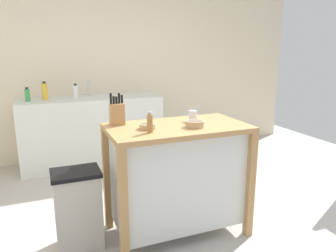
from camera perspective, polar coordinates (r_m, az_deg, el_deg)
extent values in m
plane|color=#ADA8A0|center=(2.85, 2.22, -18.63)|extent=(6.82, 6.82, 0.00)
cube|color=beige|center=(4.68, -9.82, 10.75)|extent=(5.82, 0.10, 2.60)
cube|color=#AD7F4C|center=(2.53, 1.69, -0.33)|extent=(1.11, 0.62, 0.04)
cube|color=silver|center=(2.66, 1.63, -9.01)|extent=(1.01, 0.52, 0.79)
cube|color=#AD7F4C|center=(2.29, -7.96, -14.46)|extent=(0.06, 0.06, 0.89)
cube|color=#AD7F4C|center=(2.71, 14.46, -10.21)|extent=(0.06, 0.06, 0.89)
cube|color=#AD7F4C|center=(2.79, -10.81, -9.31)|extent=(0.06, 0.06, 0.89)
cube|color=#AD7F4C|center=(3.14, 8.44, -6.56)|extent=(0.06, 0.06, 0.89)
cube|color=#AD7F4C|center=(2.57, -9.10, 2.11)|extent=(0.11, 0.09, 0.17)
cylinder|color=black|center=(2.54, -10.18, 4.85)|extent=(0.02, 0.02, 0.08)
cylinder|color=black|center=(2.55, -9.68, 4.60)|extent=(0.02, 0.02, 0.06)
cylinder|color=black|center=(2.55, -9.19, 4.60)|extent=(0.02, 0.02, 0.06)
cylinder|color=black|center=(2.55, -8.72, 4.91)|extent=(0.02, 0.02, 0.08)
cylinder|color=black|center=(2.56, -8.24, 4.78)|extent=(0.02, 0.02, 0.07)
cylinder|color=tan|center=(2.47, 4.81, 0.38)|extent=(0.14, 0.14, 0.05)
cylinder|color=brown|center=(2.47, 4.82, 0.88)|extent=(0.12, 0.12, 0.01)
cylinder|color=tan|center=(2.42, -3.68, -0.04)|extent=(0.13, 0.13, 0.04)
cylinder|color=brown|center=(2.42, -3.68, 0.34)|extent=(0.10, 0.10, 0.01)
cylinder|color=silver|center=(2.68, 4.45, 1.82)|extent=(0.07, 0.07, 0.09)
cylinder|color=#9E7042|center=(2.30, -3.25, 0.40)|extent=(0.04, 0.04, 0.13)
sphere|color=#99999E|center=(2.28, -3.28, 2.28)|extent=(0.03, 0.03, 0.03)
cube|color=#B7B2A8|center=(2.64, -15.73, -14.44)|extent=(0.34, 0.26, 0.60)
cube|color=black|center=(2.51, -16.20, -8.06)|extent=(0.36, 0.28, 0.03)
cube|color=silver|center=(4.39, -13.37, -0.85)|extent=(1.81, 0.60, 0.90)
cube|color=silver|center=(4.29, -13.64, 4.70)|extent=(0.44, 0.36, 0.03)
cylinder|color=#B7BCC1|center=(4.43, -14.05, 6.59)|extent=(0.02, 0.02, 0.22)
cylinder|color=yellow|center=(4.29, -21.14, 5.76)|extent=(0.07, 0.07, 0.20)
cylinder|color=black|center=(4.28, -21.27, 7.26)|extent=(0.04, 0.04, 0.02)
cylinder|color=white|center=(4.30, -16.15, 5.88)|extent=(0.06, 0.06, 0.16)
cylinder|color=black|center=(4.29, -16.23, 7.13)|extent=(0.03, 0.03, 0.02)
cylinder|color=green|center=(4.22, -23.80, 5.03)|extent=(0.06, 0.06, 0.15)
cylinder|color=black|center=(4.21, -23.92, 6.19)|extent=(0.03, 0.03, 0.02)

